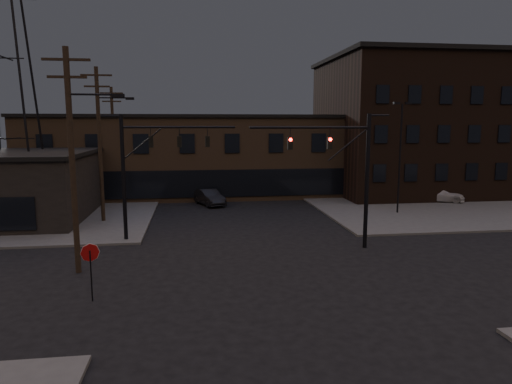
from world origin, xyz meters
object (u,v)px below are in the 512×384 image
Objects in this scene: traffic_signal_far at (144,163)px; parked_car_lot_a at (375,190)px; traffic_signal_near at (349,167)px; car_crossing at (209,197)px; stop_sign at (90,259)px; parked_car_lot_b at (438,194)px.

traffic_signal_far is 1.85× the size of parked_car_lot_a.
car_crossing is at bearing 115.59° from traffic_signal_near.
traffic_signal_near is 3.23× the size of stop_sign.
parked_car_lot_b reaches higher than car_crossing.
stop_sign is (-1.28, -9.99, -3.17)m from traffic_signal_far.
stop_sign is (-13.36, -6.49, -3.09)m from traffic_signal_near.
stop_sign is 23.19m from car_crossing.
car_crossing is (5.71, 22.45, -1.12)m from stop_sign.
traffic_signal_far reaches higher than car_crossing.
traffic_signal_far is 1.81× the size of car_crossing.
car_crossing is (-16.63, -1.46, -0.16)m from parked_car_lot_a.
stop_sign is 0.57× the size of parked_car_lot_a.
traffic_signal_far is 28.39m from parked_car_lot_b.
traffic_signal_far reaches higher than stop_sign.
stop_sign reaches higher than car_crossing.
car_crossing is (4.43, 12.47, -4.29)m from traffic_signal_far.
parked_car_lot_a is 16.69m from car_crossing.
parked_car_lot_a is (8.98, 17.42, -4.04)m from traffic_signal_near.
traffic_signal_near is 20.29m from parked_car_lot_b.
traffic_signal_near is 12.57m from traffic_signal_far.
stop_sign reaches higher than parked_car_lot_b.
traffic_signal_far is 13.91m from car_crossing.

